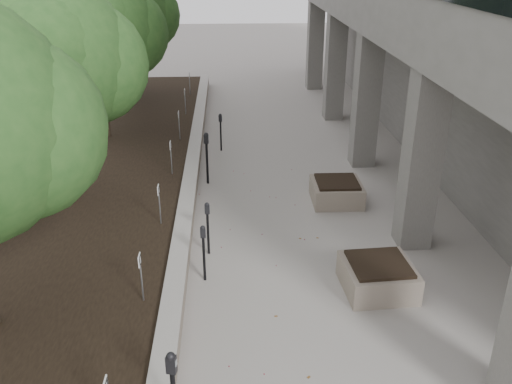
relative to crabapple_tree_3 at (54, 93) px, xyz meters
name	(u,v)px	position (x,y,z in m)	size (l,w,h in m)	color
retaining_wall	(190,185)	(2.97, 1.00, -2.87)	(0.39, 26.00, 0.50)	gray
planting_bed	(55,190)	(-0.70, 1.00, -2.92)	(7.00, 26.00, 0.40)	black
crabapple_tree_3	(54,93)	(0.00, 0.00, 0.00)	(4.60, 4.00, 5.44)	#26501E
crabapple_tree_4	(99,54)	(0.00, 5.00, 0.00)	(4.60, 4.00, 5.44)	#26501E
crabapple_tree_5	(125,31)	(0.00, 10.00, 0.00)	(4.60, 4.00, 5.44)	#26501E
parking_sign_3	(141,278)	(2.45, -4.50, -2.24)	(0.04, 0.22, 0.96)	black
parking_sign_4	(160,205)	(2.45, -1.50, -2.24)	(0.04, 0.22, 0.96)	black
parking_sign_5	(171,158)	(2.45, 1.50, -2.24)	(0.04, 0.22, 0.96)	black
parking_sign_6	(179,125)	(2.45, 4.50, -2.24)	(0.04, 0.22, 0.96)	black
parking_sign_7	(185,102)	(2.45, 7.50, -2.24)	(0.04, 0.22, 0.96)	black
parking_sign_8	(190,83)	(2.45, 10.50, -2.24)	(0.04, 0.22, 0.96)	black
parking_meter_2	(204,253)	(3.51, -3.29, -2.49)	(0.12, 0.09, 1.26)	black
parking_meter_3	(208,228)	(3.56, -2.24, -2.49)	(0.12, 0.09, 1.26)	black
parking_meter_4	(207,158)	(3.43, 1.71, -2.35)	(0.15, 0.11, 1.53)	black
parking_meter_5	(221,132)	(3.80, 4.45, -2.48)	(0.13, 0.09, 1.27)	black
planter_front	(378,276)	(6.94, -3.81, -2.81)	(1.33, 1.33, 0.62)	gray
planter_back	(337,191)	(6.90, 0.29, -2.82)	(1.29, 1.29, 0.60)	gray
berry_scatter	(262,270)	(4.70, -3.00, -3.11)	(3.30, 14.10, 0.02)	maroon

